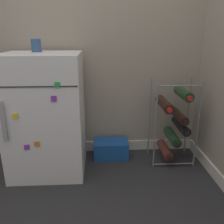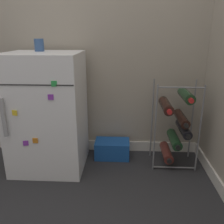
{
  "view_description": "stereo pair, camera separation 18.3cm",
  "coord_description": "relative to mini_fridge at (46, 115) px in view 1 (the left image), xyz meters",
  "views": [
    {
      "loc": [
        0.19,
        -1.41,
        1.03
      ],
      "look_at": [
        0.28,
        0.33,
        0.45
      ],
      "focal_mm": 38.0,
      "sensor_mm": 36.0,
      "label": 1
    },
    {
      "loc": [
        0.37,
        -1.41,
        1.03
      ],
      "look_at": [
        0.28,
        0.33,
        0.45
      ],
      "focal_mm": 38.0,
      "sensor_mm": 36.0,
      "label": 2
    }
  ],
  "objects": [
    {
      "name": "wine_rack",
      "position": [
        1.0,
        0.07,
        -0.1
      ],
      "size": [
        0.34,
        0.31,
        0.69
      ],
      "color": "slate",
      "rests_on": "ground_plane"
    },
    {
      "name": "wall_back",
      "position": [
        0.21,
        0.31,
        0.79
      ],
      "size": [
        7.08,
        0.07,
        2.5
      ],
      "color": "#9E9384",
      "rests_on": "ground_plane"
    },
    {
      "name": "soda_box",
      "position": [
        0.49,
        0.15,
        -0.38
      ],
      "size": [
        0.29,
        0.18,
        0.15
      ],
      "color": "#194C9E",
      "rests_on": "ground_plane"
    },
    {
      "name": "fridge_top_cup",
      "position": [
        -0.04,
        0.08,
        0.5
      ],
      "size": [
        0.07,
        0.07,
        0.09
      ],
      "color": "#335184",
      "rests_on": "mini_fridge"
    },
    {
      "name": "ground_plane",
      "position": [
        0.21,
        -0.29,
        -0.45
      ],
      "size": [
        14.0,
        14.0,
        0.0
      ],
      "primitive_type": "plane",
      "color": "#28282B"
    },
    {
      "name": "mini_fridge",
      "position": [
        0.0,
        0.0,
        0.0
      ],
      "size": [
        0.54,
        0.5,
        0.9
      ],
      "color": "white",
      "rests_on": "ground_plane"
    }
  ]
}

